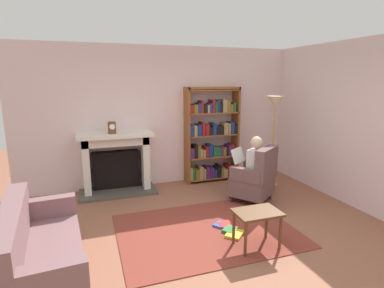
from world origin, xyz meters
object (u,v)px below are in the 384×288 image
(mantel_clock, at_px, (112,128))
(sofa_floral, at_px, (39,255))
(bookshelf, at_px, (212,137))
(side_table, at_px, (257,217))
(floor_lamp, at_px, (275,110))
(armchair_reading, at_px, (256,178))
(fireplace, at_px, (116,161))
(seated_reader, at_px, (250,166))

(mantel_clock, distance_m, sofa_floral, 2.74)
(mantel_clock, xyz_separation_m, bookshelf, (1.98, 0.13, -0.30))
(side_table, height_order, floor_lamp, floor_lamp)
(armchair_reading, relative_size, side_table, 1.73)
(fireplace, distance_m, seated_reader, 2.44)
(mantel_clock, distance_m, floor_lamp, 3.03)
(seated_reader, xyz_separation_m, side_table, (-0.68, -1.40, -0.22))
(fireplace, relative_size, bookshelf, 0.72)
(fireplace, relative_size, floor_lamp, 0.78)
(mantel_clock, xyz_separation_m, sofa_floral, (-0.96, -2.40, -0.91))
(bookshelf, xyz_separation_m, sofa_floral, (-2.93, -2.54, -0.60))
(seated_reader, relative_size, floor_lamp, 0.65)
(mantel_clock, height_order, sofa_floral, mantel_clock)
(armchair_reading, relative_size, seated_reader, 0.85)
(bookshelf, bearing_deg, side_table, -100.39)
(bookshelf, distance_m, seated_reader, 1.28)
(armchair_reading, bearing_deg, floor_lamp, -176.17)
(bookshelf, distance_m, sofa_floral, 3.92)
(sofa_floral, bearing_deg, armchair_reading, -74.39)
(fireplace, xyz_separation_m, bookshelf, (1.93, 0.04, 0.33))
(bookshelf, xyz_separation_m, armchair_reading, (0.26, -1.33, -0.50))
(bookshelf, bearing_deg, fireplace, -178.94)
(mantel_clock, height_order, floor_lamp, floor_lamp)
(mantel_clock, distance_m, bookshelf, 2.01)
(mantel_clock, bearing_deg, sofa_floral, -111.69)
(floor_lamp, bearing_deg, mantel_clock, 168.97)
(armchair_reading, distance_m, floor_lamp, 1.43)
(armchair_reading, distance_m, side_table, 1.51)
(fireplace, height_order, mantel_clock, mantel_clock)
(mantel_clock, relative_size, sofa_floral, 0.12)
(mantel_clock, height_order, armchair_reading, mantel_clock)
(sofa_floral, bearing_deg, side_table, -97.36)
(bookshelf, height_order, seated_reader, bookshelf)
(seated_reader, distance_m, sofa_floral, 3.40)
(side_table, bearing_deg, armchair_reading, 60.21)
(fireplace, distance_m, floor_lamp, 3.12)
(armchair_reading, relative_size, sofa_floral, 0.55)
(sofa_floral, bearing_deg, seated_reader, -72.48)
(fireplace, relative_size, sofa_floral, 0.78)
(sofa_floral, distance_m, floor_lamp, 4.48)
(mantel_clock, height_order, bookshelf, bookshelf)
(sofa_floral, relative_size, side_table, 3.14)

